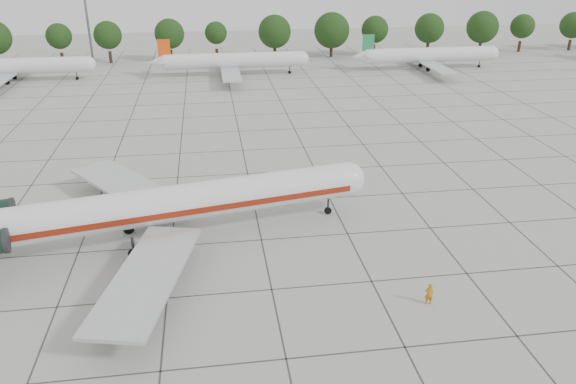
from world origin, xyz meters
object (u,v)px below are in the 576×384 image
(main_airliner, at_px, (135,209))
(bg_airliner_b, at_px, (13,67))
(bg_airliner_c, at_px, (233,61))
(ground_crew, at_px, (429,294))
(bg_airliner_d, at_px, (429,55))

(main_airliner, bearing_deg, bg_airliner_b, 102.01)
(bg_airliner_c, bearing_deg, main_airliner, -100.20)
(bg_airliner_b, bearing_deg, ground_crew, -57.19)
(ground_crew, height_order, bg_airliner_b, bg_airliner_b)
(bg_airliner_b, distance_m, bg_airliner_d, 82.62)
(bg_airliner_c, distance_m, bg_airliner_d, 40.90)
(ground_crew, relative_size, bg_airliner_b, 0.06)
(bg_airliner_c, relative_size, bg_airliner_d, 1.00)
(ground_crew, distance_m, bg_airliner_b, 95.58)
(bg_airliner_c, bearing_deg, bg_airliner_d, 0.36)
(bg_airliner_c, xyz_separation_m, bg_airliner_d, (40.90, 0.26, 0.00))
(bg_airliner_b, xyz_separation_m, bg_airliner_d, (82.62, -0.17, 0.00))
(bg_airliner_b, bearing_deg, bg_airliner_d, -0.12)
(main_airliner, distance_m, ground_crew, 25.50)
(ground_crew, bearing_deg, main_airliner, -26.87)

